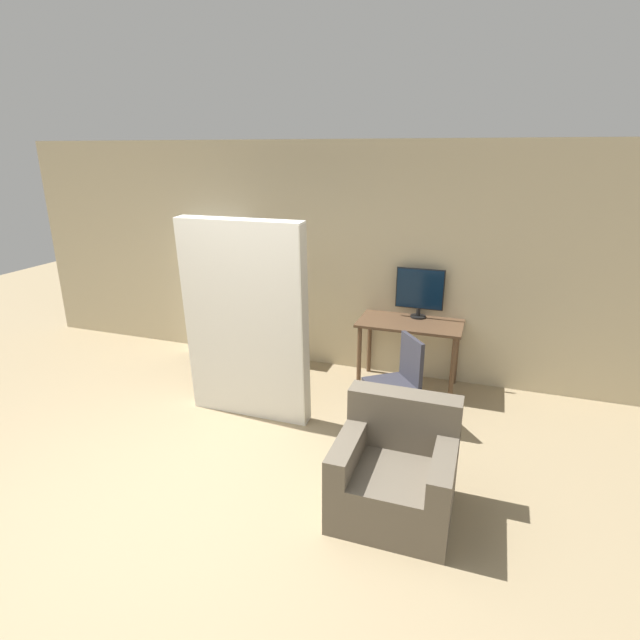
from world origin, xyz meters
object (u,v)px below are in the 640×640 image
Objects in this scene: office_chair at (396,392)px; bookshelf at (213,291)px; monitor at (420,291)px; armchair at (396,471)px; mattress_near at (246,323)px.

office_chair is 2.91m from bookshelf.
armchair is at bearing -84.74° from monitor.
office_chair is (-0.02, -1.11, -0.73)m from monitor.
office_chair is at bearing -22.84° from bookshelf.
armchair is (0.21, -2.30, -0.77)m from monitor.
office_chair reaches higher than armchair.
bookshelf is 1.97× the size of armchair.
armchair is at bearing -38.72° from bookshelf.
office_chair is 1.21m from armchair.
bookshelf is at bearing 130.79° from mattress_near.
bookshelf is 1.85m from mattress_near.
bookshelf is at bearing 179.91° from monitor.
mattress_near is at bearing 151.38° from armchair.
bookshelf reaches higher than office_chair.
monitor is 0.62× the size of office_chair.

